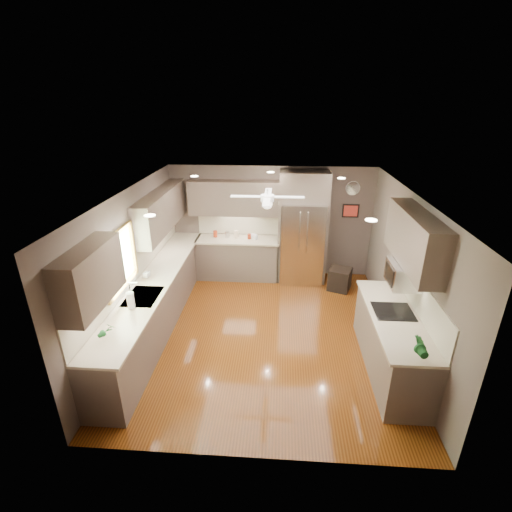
# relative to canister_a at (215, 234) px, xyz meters

# --- Properties ---
(floor) EXTENTS (5.00, 5.00, 0.00)m
(floor) POSITION_rel_canister_a_xyz_m (1.24, -2.25, -1.02)
(floor) COLOR #442009
(floor) RESTS_ON ground
(ceiling) EXTENTS (5.00, 5.00, 0.00)m
(ceiling) POSITION_rel_canister_a_xyz_m (1.24, -2.25, 1.48)
(ceiling) COLOR white
(ceiling) RESTS_ON ground
(wall_back) EXTENTS (4.50, 0.00, 4.50)m
(wall_back) POSITION_rel_canister_a_xyz_m (1.24, 0.25, 0.23)
(wall_back) COLOR brown
(wall_back) RESTS_ON ground
(wall_front) EXTENTS (4.50, 0.00, 4.50)m
(wall_front) POSITION_rel_canister_a_xyz_m (1.24, -4.75, 0.23)
(wall_front) COLOR brown
(wall_front) RESTS_ON ground
(wall_left) EXTENTS (0.00, 5.00, 5.00)m
(wall_left) POSITION_rel_canister_a_xyz_m (-1.01, -2.25, 0.23)
(wall_left) COLOR brown
(wall_left) RESTS_ON ground
(wall_right) EXTENTS (0.00, 5.00, 5.00)m
(wall_right) POSITION_rel_canister_a_xyz_m (3.49, -2.25, 0.23)
(wall_right) COLOR brown
(wall_right) RESTS_ON ground
(canister_a) EXTENTS (0.11, 0.11, 0.14)m
(canister_a) POSITION_rel_canister_a_xyz_m (0.00, 0.00, 0.00)
(canister_a) COLOR maroon
(canister_a) RESTS_ON back_run
(canister_b) EXTENTS (0.13, 0.13, 0.15)m
(canister_b) POSITION_rel_canister_a_xyz_m (0.28, -0.01, -0.01)
(canister_b) COLOR silver
(canister_b) RESTS_ON back_run
(canister_c) EXTENTS (0.12, 0.12, 0.16)m
(canister_c) POSITION_rel_canister_a_xyz_m (0.47, -0.00, 0.01)
(canister_c) COLOR beige
(canister_c) RESTS_ON back_run
(canister_d) EXTENTS (0.10, 0.10, 0.12)m
(canister_d) POSITION_rel_canister_a_xyz_m (0.77, -0.06, -0.02)
(canister_d) COLOR maroon
(canister_d) RESTS_ON back_run
(soap_bottle) EXTENTS (0.09, 0.10, 0.18)m
(soap_bottle) POSITION_rel_canister_a_xyz_m (-0.83, -2.13, 0.01)
(soap_bottle) COLOR white
(soap_bottle) RESTS_ON left_run
(potted_plant_left) EXTENTS (0.18, 0.14, 0.29)m
(potted_plant_left) POSITION_rel_canister_a_xyz_m (-0.73, -3.90, 0.06)
(potted_plant_left) COLOR #195922
(potted_plant_left) RESTS_ON left_run
(potted_plant_right) EXTENTS (0.19, 0.16, 0.33)m
(potted_plant_right) POSITION_rel_canister_a_xyz_m (3.16, -4.01, 0.08)
(potted_plant_right) COLOR #195922
(potted_plant_right) RESTS_ON right_run
(bowl) EXTENTS (0.26, 0.26, 0.05)m
(bowl) POSITION_rel_canister_a_xyz_m (0.87, -0.05, -0.06)
(bowl) COLOR beige
(bowl) RESTS_ON back_run
(left_run) EXTENTS (0.65, 4.70, 1.45)m
(left_run) POSITION_rel_canister_a_xyz_m (-0.72, -2.10, -0.54)
(left_run) COLOR #4F423A
(left_run) RESTS_ON ground
(back_run) EXTENTS (1.85, 0.65, 1.45)m
(back_run) POSITION_rel_canister_a_xyz_m (0.51, -0.04, -0.54)
(back_run) COLOR #4F423A
(back_run) RESTS_ON ground
(uppers) EXTENTS (4.50, 4.70, 0.95)m
(uppers) POSITION_rel_canister_a_xyz_m (0.50, -1.54, 0.85)
(uppers) COLOR #4F423A
(uppers) RESTS_ON wall_left
(window) EXTENTS (0.05, 1.12, 0.92)m
(window) POSITION_rel_canister_a_xyz_m (-0.98, -2.75, 0.53)
(window) COLOR #BFF2B2
(window) RESTS_ON wall_left
(sink) EXTENTS (0.50, 0.70, 0.32)m
(sink) POSITION_rel_canister_a_xyz_m (-0.70, -2.75, -0.11)
(sink) COLOR silver
(sink) RESTS_ON left_run
(refrigerator) EXTENTS (1.06, 0.75, 2.45)m
(refrigerator) POSITION_rel_canister_a_xyz_m (1.94, -0.09, 0.17)
(refrigerator) COLOR silver
(refrigerator) RESTS_ON ground
(right_run) EXTENTS (0.70, 2.20, 1.45)m
(right_run) POSITION_rel_canister_a_xyz_m (3.17, -3.05, -0.54)
(right_run) COLOR #4F423A
(right_run) RESTS_ON ground
(microwave) EXTENTS (0.43, 0.55, 0.34)m
(microwave) POSITION_rel_canister_a_xyz_m (3.26, -2.80, 0.46)
(microwave) COLOR silver
(microwave) RESTS_ON wall_right
(ceiling_fan) EXTENTS (1.18, 1.18, 0.32)m
(ceiling_fan) POSITION_rel_canister_a_xyz_m (1.24, -1.95, 1.31)
(ceiling_fan) COLOR white
(ceiling_fan) RESTS_ON ceiling
(recessed_lights) EXTENTS (2.84, 3.14, 0.01)m
(recessed_lights) POSITION_rel_canister_a_xyz_m (1.20, -1.85, 1.47)
(recessed_lights) COLOR white
(recessed_lights) RESTS_ON ceiling
(wall_clock) EXTENTS (0.30, 0.03, 0.30)m
(wall_clock) POSITION_rel_canister_a_xyz_m (2.99, 0.23, 1.03)
(wall_clock) COLOR white
(wall_clock) RESTS_ON wall_back
(framed_print) EXTENTS (0.36, 0.03, 0.30)m
(framed_print) POSITION_rel_canister_a_xyz_m (2.99, 0.23, 0.53)
(framed_print) COLOR black
(framed_print) RESTS_ON wall_back
(stool) EXTENTS (0.57, 0.57, 0.50)m
(stool) POSITION_rel_canister_a_xyz_m (2.76, -0.51, -0.78)
(stool) COLOR black
(stool) RESTS_ON ground
(paper_towel) EXTENTS (0.11, 0.11, 0.27)m
(paper_towel) POSITION_rel_canister_a_xyz_m (-0.73, -3.13, 0.06)
(paper_towel) COLOR white
(paper_towel) RESTS_ON left_run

